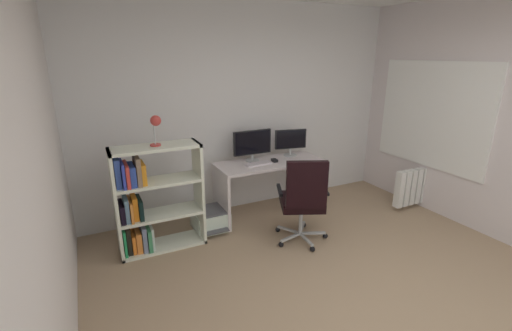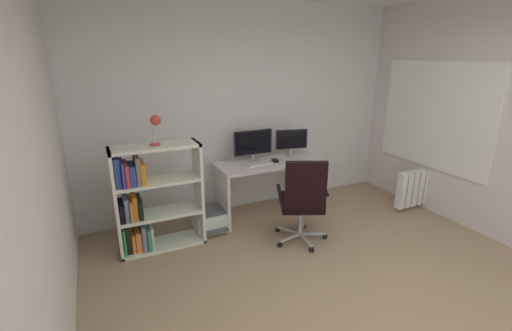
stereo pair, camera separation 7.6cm
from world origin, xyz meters
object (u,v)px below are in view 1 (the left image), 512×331
Objects in this scene: monitor_secondary at (291,141)px; desk_lamp at (156,124)px; desk at (269,176)px; printer at (210,219)px; office_chair at (303,198)px; radiator at (417,186)px; keyboard at (258,164)px; monitor_main at (252,144)px; computer_mouse at (274,160)px; bookshelf at (148,202)px.

desk_lamp is at bearing -168.81° from monitor_secondary.
desk is 2.92× the size of printer.
office_chair is 2.15× the size of printer.
office_chair is at bearing -175.78° from radiator.
keyboard is at bearing -162.92° from monitor_secondary.
monitor_main reaches higher than monitor_secondary.
desk is 0.28m from keyboard.
computer_mouse reaches higher than radiator.
computer_mouse is at bearing -29.56° from desk.
keyboard is (-0.00, -0.18, -0.22)m from monitor_main.
monitor_secondary is at bearing 66.47° from office_chair.
computer_mouse is at bearing 0.53° from keyboard.
computer_mouse is 0.32× the size of desk_lamp.
bookshelf reaches higher than monitor_main.
monitor_secondary reaches higher than printer.
desk is at bearing -34.21° from monitor_main.
bookshelf is 3.73× the size of desk_lamp.
computer_mouse is 2.07m from radiator.
computer_mouse is at bearing 2.48° from printer.
desk is at bearing -162.21° from monitor_secondary.
printer is at bearing 12.56° from bookshelf.
desk_lamp is (-1.84, -0.36, 0.45)m from monitor_secondary.
keyboard is 0.71× the size of printer.
keyboard is (-0.58, -0.18, -0.20)m from monitor_secondary.
monitor_secondary is 1.93m from desk_lamp.
monitor_secondary is 4.34× the size of computer_mouse.
office_chair reaches higher than computer_mouse.
desk is at bearing 11.51° from keyboard.
computer_mouse is at bearing 159.91° from radiator.
monitor_main is at bearing -179.99° from monitor_secondary.
office_chair is 1.76m from desk_lamp.
desk_lamp is at bearing -170.66° from desk.
office_chair is at bearing -81.87° from monitor_main.
office_chair is 1.69m from bookshelf.
monitor_secondary is (0.39, 0.13, 0.41)m from desk.
monitor_secondary reaches higher than radiator.
monitor_main reaches higher than office_chair.
desk_lamp is at bearing -167.84° from computer_mouse.
radiator is at bearing -15.71° from computer_mouse.
monitor_secondary is at bearing 17.79° from desk.
monitor_main is 1.09m from office_chair.
desk_lamp is at bearing -164.27° from printer.
office_chair is (0.14, -1.00, -0.41)m from monitor_main.
keyboard is at bearing 1.71° from printer.
printer is (-0.92, -0.04, -0.63)m from computer_mouse.
monitor_main reaches higher than printer.
bookshelf is at bearing 157.83° from office_chair.
monitor_secondary is 1.28× the size of keyboard.
keyboard is at bearing 99.99° from office_chair.
monitor_main is 0.45× the size of bookshelf.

